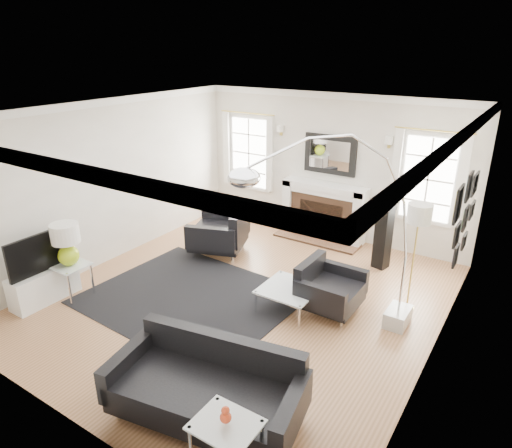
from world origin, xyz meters
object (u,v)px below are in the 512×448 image
Objects in this scene: coffee_table at (290,290)px; gourd_lamp at (66,242)px; sofa at (208,388)px; fireplace at (323,212)px; armchair_left at (222,233)px; armchair_right at (327,289)px; arc_floor_lamp at (329,228)px.

gourd_lamp reaches higher than coffee_table.
fireplace is at bearing 102.06° from sofa.
coffee_table is (1.98, -1.02, -0.08)m from armchair_left.
armchair_right is at bearing 27.31° from gourd_lamp.
coffee_table is 1.35m from arc_floor_lamp.
armchair_right reaches higher than coffee_table.
gourd_lamp is (-3.41, -1.76, 0.57)m from armchair_right.
fireplace is 1.88× the size of armchair_right.
coffee_table is at bearing -74.40° from fireplace.
coffee_table is at bearing 97.68° from sofa.
gourd_lamp reaches higher than armchair_left.
armchair_left is at bearing 154.88° from arc_floor_lamp.
armchair_right is at bearing -63.28° from fireplace.
fireplace reaches higher than coffee_table.
armchair_right is 1.27m from arc_floor_lamp.
armchair_left is 2.23m from coffee_table.
gourd_lamp is (-3.26, 0.77, 0.56)m from sofa.
coffee_table is 3.35m from gourd_lamp.
armchair_left is 3.10m from arc_floor_lamp.
sofa is at bearing -13.33° from gourd_lamp.
armchair_left is at bearing -126.18° from fireplace.
armchair_right is 0.33× the size of arc_floor_lamp.
armchair_left reaches higher than armchair_right.
armchair_right is at bearing 109.99° from arc_floor_lamp.
gourd_lamp is at bearing -153.49° from coffee_table.
coffee_table is at bearing 26.51° from gourd_lamp.
sofa is 2.69× the size of coffee_table.
coffee_table is (0.75, -2.70, -0.22)m from fireplace.
gourd_lamp is (-0.97, -2.49, 0.52)m from armchair_left.
fireplace is 0.62× the size of arc_floor_lamp.
armchair_left is 2.55m from armchair_right.
armchair_left is 0.47× the size of arc_floor_lamp.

